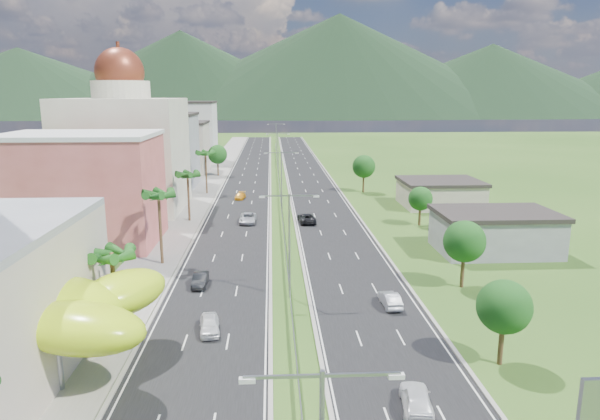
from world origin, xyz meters
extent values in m
plane|color=#2D5119|center=(0.00, 0.00, 0.00)|extent=(500.00, 500.00, 0.00)
cube|color=black|center=(-7.50, 90.00, 0.02)|extent=(11.00, 260.00, 0.04)
cube|color=black|center=(7.50, 90.00, 0.02)|extent=(11.00, 260.00, 0.04)
cube|color=gray|center=(-17.00, 90.00, 0.06)|extent=(7.00, 260.00, 0.12)
cube|color=gray|center=(0.00, 72.00, 0.62)|extent=(0.08, 216.00, 0.28)
cube|color=gray|center=(0.00, 174.00, 0.35)|extent=(0.10, 0.12, 0.70)
cube|color=gray|center=(-1.44, -25.00, 10.80)|extent=(2.88, 0.12, 0.12)
cube|color=gray|center=(1.44, -25.00, 10.80)|extent=(2.88, 0.12, 0.12)
cube|color=silver|center=(-2.72, -25.00, 10.70)|extent=(0.60, 0.25, 0.18)
cube|color=silver|center=(2.72, -25.00, 10.70)|extent=(0.60, 0.25, 0.18)
cylinder|color=gray|center=(0.00, 10.00, 5.50)|extent=(0.20, 0.20, 11.00)
cube|color=gray|center=(-1.44, 10.00, 10.80)|extent=(2.88, 0.12, 0.12)
cube|color=gray|center=(1.44, 10.00, 10.80)|extent=(2.88, 0.12, 0.12)
cube|color=silver|center=(-2.72, 10.00, 10.70)|extent=(0.60, 0.25, 0.18)
cube|color=silver|center=(2.72, 10.00, 10.70)|extent=(0.60, 0.25, 0.18)
cylinder|color=gray|center=(0.00, 50.00, 5.50)|extent=(0.20, 0.20, 11.00)
cube|color=gray|center=(-1.44, 50.00, 10.80)|extent=(2.88, 0.12, 0.12)
cube|color=gray|center=(1.44, 50.00, 10.80)|extent=(2.88, 0.12, 0.12)
cube|color=silver|center=(-2.72, 50.00, 10.70)|extent=(0.60, 0.25, 0.18)
cube|color=silver|center=(2.72, 50.00, 10.70)|extent=(0.60, 0.25, 0.18)
cylinder|color=gray|center=(0.00, 95.00, 5.50)|extent=(0.20, 0.20, 11.00)
cube|color=gray|center=(-1.44, 95.00, 10.80)|extent=(2.88, 0.12, 0.12)
cube|color=gray|center=(1.44, 95.00, 10.80)|extent=(2.88, 0.12, 0.12)
cube|color=silver|center=(-2.72, 95.00, 10.70)|extent=(0.60, 0.25, 0.18)
cube|color=silver|center=(2.72, 95.00, 10.70)|extent=(0.60, 0.25, 0.18)
cylinder|color=gray|center=(0.00, 140.00, 5.50)|extent=(0.20, 0.20, 11.00)
cube|color=gray|center=(-1.44, 140.00, 10.80)|extent=(2.88, 0.12, 0.12)
cube|color=gray|center=(1.44, 140.00, 10.80)|extent=(2.88, 0.12, 0.12)
cube|color=silver|center=(-2.72, 140.00, 10.70)|extent=(0.60, 0.25, 0.18)
cube|color=silver|center=(2.72, 140.00, 10.70)|extent=(0.60, 0.25, 0.18)
cylinder|color=gray|center=(-17.00, -7.00, 2.00)|extent=(0.50, 0.50, 4.00)
cylinder|color=gray|center=(-15.00, -2.00, 2.00)|extent=(0.50, 0.50, 4.00)
cube|color=#BB534C|center=(-28.00, 32.00, 7.50)|extent=(20.00, 15.00, 15.00)
cube|color=beige|center=(-28.00, 55.00, 10.00)|extent=(20.00, 20.00, 20.00)
cylinder|color=beige|center=(-28.00, 55.00, 21.50)|extent=(10.00, 10.00, 3.00)
sphere|color=maroon|center=(-28.00, 55.00, 24.50)|extent=(8.40, 8.40, 8.40)
cube|color=gray|center=(-27.00, 80.00, 8.00)|extent=(16.00, 15.00, 16.00)
cube|color=#B7A896|center=(-27.00, 102.00, 6.50)|extent=(16.00, 15.00, 13.00)
cube|color=silver|center=(-27.00, 125.00, 9.00)|extent=(16.00, 15.00, 18.00)
cube|color=gray|center=(28.00, 25.00, 2.50)|extent=(15.00, 10.00, 5.00)
cube|color=#B7A896|center=(30.00, 55.00, 2.20)|extent=(14.00, 12.00, 4.40)
cylinder|color=#47301C|center=(-15.50, 2.00, 3.75)|extent=(0.36, 0.36, 7.50)
cylinder|color=#47301C|center=(-15.50, 22.00, 4.50)|extent=(0.36, 0.36, 9.00)
cylinder|color=#47301C|center=(-15.50, 45.00, 4.00)|extent=(0.36, 0.36, 8.00)
cylinder|color=#47301C|center=(-15.50, 70.00, 4.40)|extent=(0.36, 0.36, 8.80)
cylinder|color=#47301C|center=(-15.50, 95.00, 2.45)|extent=(0.40, 0.40, 4.90)
sphere|color=#1C531A|center=(-15.50, 95.00, 5.60)|extent=(4.90, 4.90, 4.90)
cylinder|color=#47301C|center=(16.00, -5.00, 2.10)|extent=(0.40, 0.40, 4.20)
sphere|color=#1C531A|center=(16.00, -5.00, 4.80)|extent=(4.20, 4.20, 4.20)
cylinder|color=#47301C|center=(19.00, 12.00, 2.27)|extent=(0.40, 0.40, 4.55)
sphere|color=#1C531A|center=(19.00, 12.00, 5.20)|extent=(4.55, 4.55, 4.55)
cylinder|color=#47301C|center=(22.00, 40.00, 1.92)|extent=(0.40, 0.40, 3.85)
sphere|color=#1C531A|center=(22.00, 40.00, 4.40)|extent=(3.85, 3.85, 3.85)
cylinder|color=#47301C|center=(18.00, 70.00, 2.45)|extent=(0.40, 0.40, 4.90)
sphere|color=#1C531A|center=(18.00, 70.00, 5.60)|extent=(4.90, 4.90, 4.90)
imported|color=white|center=(-7.41, 1.96, 0.76)|extent=(2.20, 4.41, 1.44)
imported|color=black|center=(-9.76, 13.88, 0.75)|extent=(1.51, 4.32, 1.42)
imported|color=#B4B7BD|center=(-5.75, 43.22, 0.82)|extent=(2.73, 5.67, 1.56)
imported|color=orange|center=(-8.07, 63.59, 0.66)|extent=(2.26, 4.45, 1.24)
imported|color=white|center=(7.75, -10.95, 0.87)|extent=(2.59, 5.07, 1.65)
imported|color=#B8B9C0|center=(9.93, 6.99, 0.75)|extent=(1.68, 4.39, 1.43)
imported|color=black|center=(3.95, 42.75, 0.81)|extent=(2.98, 5.70, 1.53)
camera|label=1|loc=(-1.76, -42.58, 20.81)|focal=32.00mm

